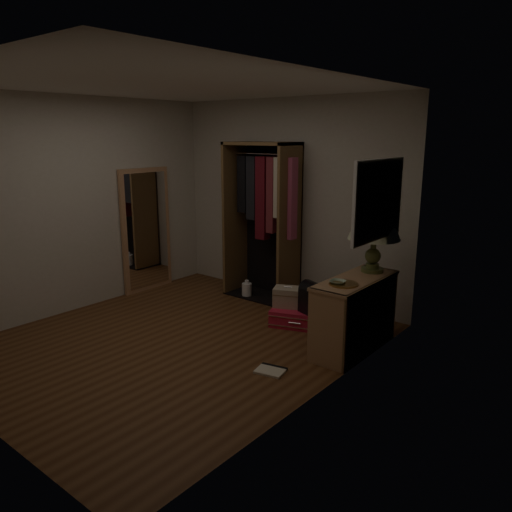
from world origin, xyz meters
name	(u,v)px	position (x,y,z in m)	size (l,w,h in m)	color
ground	(178,341)	(0.00, 0.00, 0.00)	(4.00, 4.00, 0.00)	#502E16
room_walls	(181,201)	(0.08, 0.04, 1.50)	(3.52, 4.02, 2.60)	beige
console_bookshelf	(356,312)	(1.53, 1.04, 0.39)	(0.42, 1.12, 0.75)	#A2734E
open_wardrobe	(266,208)	(-0.20, 1.77, 1.21)	(1.01, 0.50, 2.05)	brown
floor_mirror	(146,230)	(-1.70, 1.00, 0.85)	(0.06, 0.80, 1.70)	#B27D56
pink_suitcase	(300,316)	(0.73, 1.22, 0.10)	(0.75, 0.65, 0.19)	red
train_case	(288,297)	(0.58, 1.19, 0.31)	(0.40, 0.35, 0.24)	tan
black_bag	(315,298)	(0.95, 1.18, 0.38)	(0.38, 0.31, 0.36)	black
table_lamp	(375,225)	(1.54, 1.35, 1.24)	(0.58, 0.58, 0.67)	#485228
brass_tray	(343,284)	(1.54, 0.75, 0.76)	(0.32, 0.32, 0.02)	olive
ceramic_bowl	(338,282)	(1.49, 0.73, 0.77)	(0.15, 0.15, 0.04)	#96B598
white_jug	(247,290)	(-0.39, 1.60, 0.10)	(0.16, 0.16, 0.23)	white
floor_book	(271,370)	(1.19, 0.08, 0.01)	(0.30, 0.26, 0.02)	beige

